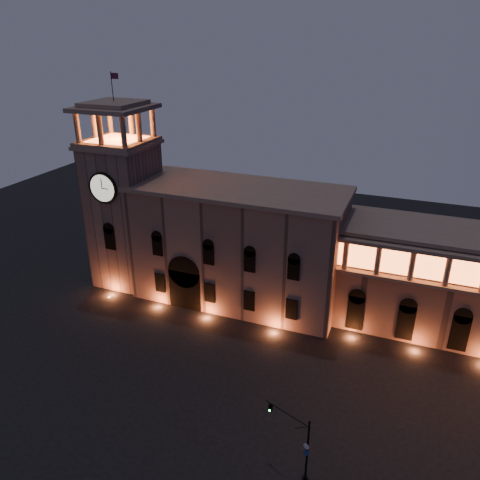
{
  "coord_description": "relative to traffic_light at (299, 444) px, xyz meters",
  "views": [
    {
      "loc": [
        20.85,
        -36.13,
        37.2
      ],
      "look_at": [
        0.6,
        16.0,
        12.41
      ],
      "focal_mm": 35.0,
      "sensor_mm": 36.0,
      "label": 1
    }
  ],
  "objects": [
    {
      "name": "traffic_light",
      "position": [
        0.0,
        0.0,
        0.0
      ],
      "size": [
        4.76,
        2.02,
        6.92
      ],
      "rotation": [
        0.0,
        0.0,
        -0.36
      ],
      "color": "black",
      "rests_on": "ground"
    },
    {
      "name": "clock_tower",
      "position": [
        -35.17,
        26.52,
        8.86
      ],
      "size": [
        9.8,
        9.8,
        32.4
      ],
      "color": "#7E5E52",
      "rests_on": "ground"
    },
    {
      "name": "ground",
      "position": [
        -14.67,
        5.55,
        -3.64
      ],
      "size": [
        160.0,
        160.0,
        0.0
      ],
      "primitive_type": "plane",
      "color": "black",
      "rests_on": "ground"
    },
    {
      "name": "government_building",
      "position": [
        -16.75,
        27.48,
        5.13
      ],
      "size": [
        30.8,
        12.8,
        17.6
      ],
      "color": "#7E5E52",
      "rests_on": "ground"
    }
  ]
}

